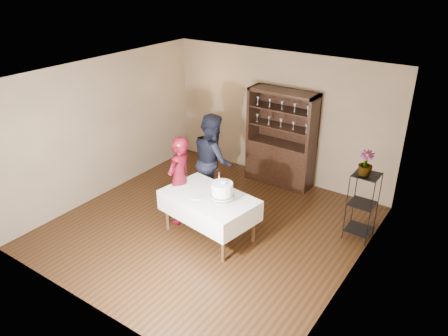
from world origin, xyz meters
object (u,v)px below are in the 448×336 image
Objects in this scene: plant_etagere at (362,203)px; cake_table at (209,205)px; woman at (179,180)px; man at (213,160)px; potted_plant at (366,163)px; cake at (222,190)px; china_hutch at (280,153)px.

cake_table is (-2.12, -1.41, -0.06)m from plant_etagere.
woman reaches higher than cake_table.
plant_etagere is 2.54m from cake_table.
man reaches higher than woman.
potted_plant reaches higher than cake_table.
potted_plant reaches higher than cake.
potted_plant is (2.08, 1.36, 0.80)m from cake_table.
cake_table is at bearing -146.73° from potted_plant.
potted_plant is (2.04, -1.10, 0.73)m from china_hutch.
china_hutch reaches higher than plant_etagere.
man is at bearing -170.92° from plant_etagere.
china_hutch is at bearing 153.17° from plant_etagere.
potted_plant is at bearing 38.17° from cake.
man is (-0.66, -1.49, 0.24)m from china_hutch.
man is at bearing -113.85° from china_hutch.
plant_etagere is (2.08, -1.05, -0.01)m from china_hutch.
china_hutch is 2.49m from woman.
man is at bearing 168.64° from woman.
cake_table is at bearing 172.23° from cake.
woman is 3.04× the size of cake.
cake_table is at bearing -146.28° from plant_etagere.
china_hutch is 1.65m from man.
potted_plant is at bearing 33.27° from cake_table.
china_hutch is 2.33m from plant_etagere.
cake is (0.29, -0.04, 0.40)m from cake_table.
plant_etagere is 0.74× the size of woman.
woman is (-0.75, -2.37, 0.15)m from china_hutch.
woman is 3.12m from potted_plant.
cake is at bearing -141.45° from plant_etagere.
cake_table is 3.14× the size of cake.
cake_table is at bearing 76.66° from woman.
plant_etagere is at bearing -128.95° from man.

